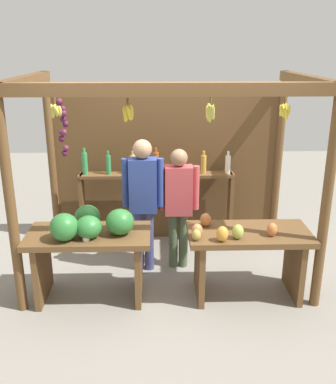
{
  "coord_description": "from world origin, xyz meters",
  "views": [
    {
      "loc": [
        -0.12,
        -4.76,
        2.59
      ],
      "look_at": [
        0.0,
        -0.17,
        1.02
      ],
      "focal_mm": 40.53,
      "sensor_mm": 36.0,
      "label": 1
    }
  ],
  "objects": [
    {
      "name": "fruit_counter_right",
      "position": [
        0.81,
        -0.66,
        0.56
      ],
      "size": [
        1.28,
        0.64,
        0.9
      ],
      "color": "brown",
      "rests_on": "ground"
    },
    {
      "name": "bottle_shelf_unit",
      "position": [
        -0.13,
        0.65,
        0.81
      ],
      "size": [
        2.03,
        0.22,
        1.34
      ],
      "color": "brown",
      "rests_on": "ground"
    },
    {
      "name": "vendor_woman",
      "position": [
        0.13,
        0.01,
        0.87
      ],
      "size": [
        0.48,
        0.2,
        1.47
      ],
      "rotation": [
        0.0,
        0.0,
        -0.02
      ],
      "color": "#4C5F42",
      "rests_on": "ground"
    },
    {
      "name": "vendor_man",
      "position": [
        -0.28,
        -0.05,
        0.96
      ],
      "size": [
        0.48,
        0.22,
        1.6
      ],
      "rotation": [
        0.0,
        0.0,
        -0.19
      ],
      "color": "#3F4477",
      "rests_on": "ground"
    },
    {
      "name": "fruit_counter_left",
      "position": [
        -0.82,
        -0.67,
        0.69
      ],
      "size": [
        1.28,
        0.65,
        1.03
      ],
      "color": "brown",
      "rests_on": "ground"
    },
    {
      "name": "market_stall",
      "position": [
        -0.01,
        0.4,
        1.32
      ],
      "size": [
        3.16,
        1.84,
        2.28
      ],
      "color": "brown",
      "rests_on": "ground"
    },
    {
      "name": "ground_plane",
      "position": [
        0.0,
        0.0,
        0.0
      ],
      "size": [
        12.0,
        12.0,
        0.0
      ],
      "primitive_type": "plane",
      "color": "gray",
      "rests_on": "ground"
    }
  ]
}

